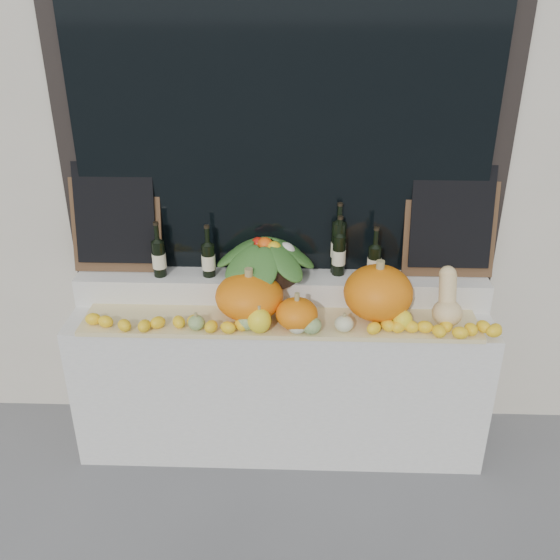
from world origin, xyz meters
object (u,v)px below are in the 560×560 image
object	(u,v)px
pumpkin_right	(378,293)
wine_bottle_tall	(338,247)
butternut_squash	(447,302)
pumpkin_left	(249,296)
produce_bowl	(265,257)

from	to	relation	value
pumpkin_right	wine_bottle_tall	bearing A→B (deg)	127.06
butternut_squash	pumpkin_left	bearing A→B (deg)	178.17
produce_bowl	pumpkin_right	bearing A→B (deg)	-18.52
pumpkin_right	wine_bottle_tall	xyz separation A→B (m)	(-0.20, 0.27, 0.14)
pumpkin_left	produce_bowl	size ratio (longest dim) A/B	0.62
pumpkin_left	pumpkin_right	bearing A→B (deg)	1.23
pumpkin_right	produce_bowl	distance (m)	0.65
wine_bottle_tall	pumpkin_right	bearing A→B (deg)	-52.94
pumpkin_left	produce_bowl	xyz separation A→B (m)	(0.07, 0.22, 0.13)
pumpkin_right	pumpkin_left	bearing A→B (deg)	-178.77
pumpkin_left	butternut_squash	bearing A→B (deg)	-1.83
produce_bowl	wine_bottle_tall	size ratio (longest dim) A/B	1.42
butternut_squash	pumpkin_right	bearing A→B (deg)	172.34
pumpkin_left	butternut_squash	xyz separation A→B (m)	(1.03, -0.03, -0.00)
pumpkin_left	produce_bowl	bearing A→B (deg)	71.20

